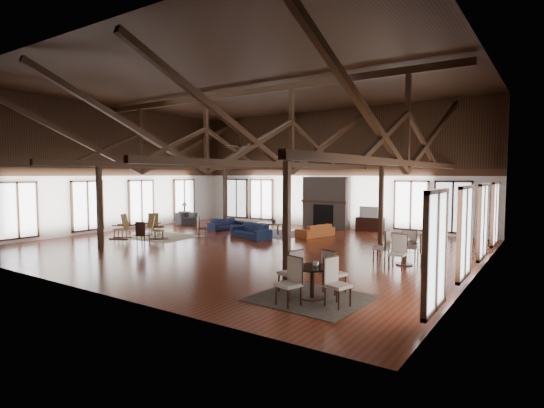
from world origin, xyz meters
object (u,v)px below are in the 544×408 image
Objects in this scene: sofa_navy_front at (251,231)px; sofa_navy_left at (226,224)px; armchair at (185,219)px; tv_console at (370,224)px; coffee_table at (270,224)px; cafe_table_far at (404,249)px; sofa_orange at (315,230)px; cafe_table_near at (313,276)px.

sofa_navy_front is 3.06m from sofa_navy_left.
tv_console is at bearing -53.16° from armchair.
coffee_table is (2.62, 0.07, 0.18)m from sofa_navy_left.
cafe_table_far is at bearing -32.61° from coffee_table.
armchair is at bearing 170.31° from coffee_table.
sofa_navy_front is 1.59× the size of tv_console.
coffee_table is at bearing 154.76° from cafe_table_far.
coffee_table is at bearing -135.78° from tv_console.
sofa_navy_front is at bearing -89.58° from armchair.
sofa_navy_left is 3.12m from armchair.
sofa_orange is 6.19m from cafe_table_far.
sofa_orange is at bearing 117.82° from cafe_table_near.
cafe_table_far is (4.99, -3.66, 0.22)m from sofa_orange.
cafe_table_near is at bearing -97.58° from cafe_table_far.
sofa_orange is (4.80, 0.36, 0.01)m from sofa_navy_left.
armchair is at bearing -177.93° from sofa_navy_front.
coffee_table is 5.73m from armchair.
sofa_orange is 2.20m from coffee_table.
sofa_navy_front reaches higher than sofa_orange.
sofa_orange is 7.90m from armchair.
sofa_navy_front is 1.12× the size of sofa_orange.
coffee_table is 7.92m from cafe_table_far.
sofa_navy_front is 6.05m from tv_console.
tv_console is at bearing -47.75° from sofa_navy_left.
sofa_orange is 9.37m from cafe_table_near.
armchair is 9.73m from tv_console.
cafe_table_far is at bearing -87.75° from armchair.
sofa_navy_front is 9.14m from cafe_table_near.
cafe_table_near is at bearing 41.75° from sofa_orange.
tv_console is (3.49, 3.39, -0.11)m from coffee_table.
cafe_table_far is at bearing -61.47° from tv_console.
sofa_navy_front reaches higher than coffee_table.
sofa_orange is at bearing -112.79° from tv_console.
armchair is at bearing -161.05° from tv_console.
sofa_navy_left is 1.30× the size of coffee_table.
cafe_table_near is (9.17, -7.93, 0.24)m from sofa_navy_left.
sofa_navy_left is at bearing 169.99° from sofa_navy_front.
armchair is (-5.77, 1.82, 0.02)m from sofa_navy_front.
cafe_table_near reaches higher than coffee_table.
sofa_orange is 0.95× the size of cafe_table_near.
sofa_orange is 1.36× the size of coffee_table.
sofa_navy_left is 0.93× the size of cafe_table_far.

